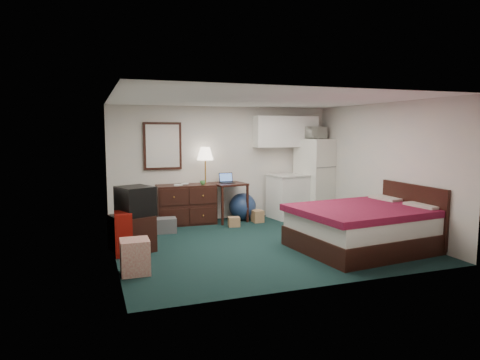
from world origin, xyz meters
name	(u,v)px	position (x,y,z in m)	size (l,w,h in m)	color
floor	(261,243)	(0.00, 0.00, 0.00)	(5.00, 4.50, 0.01)	black
ceiling	(262,100)	(0.00, 0.00, 2.50)	(5.00, 4.50, 0.01)	silver
walls	(262,172)	(0.00, 0.00, 1.25)	(5.01, 4.51, 2.50)	silver
mirror	(163,146)	(-1.35, 2.22, 1.65)	(0.80, 0.06, 1.00)	white
upper_cabinets	(286,132)	(1.45, 2.08, 1.95)	(1.50, 0.35, 0.70)	white
headboard	(412,213)	(2.46, -0.94, 0.55)	(0.06, 1.56, 1.00)	black
dresser	(186,204)	(-0.91, 1.98, 0.42)	(1.23, 0.56, 0.84)	black
floor_lamp	(205,185)	(-0.47, 2.05, 0.81)	(0.35, 0.35, 1.62)	gold
desk	(229,202)	(0.02, 1.93, 0.42)	(0.66, 0.66, 0.84)	black
exercise_ball	(243,206)	(0.35, 1.96, 0.30)	(0.60, 0.60, 0.60)	navy
kitchen_counter	(290,197)	(1.46, 1.85, 0.48)	(0.87, 0.67, 0.96)	white
fridge	(315,177)	(2.13, 1.88, 0.89)	(0.74, 0.74, 1.79)	white
bed	(365,228)	(1.48, -0.94, 0.35)	(2.21, 1.72, 0.71)	#580522
tv_stand	(132,233)	(-2.21, 0.25, 0.29)	(0.59, 0.64, 0.59)	black
suitcase	(124,234)	(-2.35, 0.05, 0.35)	(0.27, 0.42, 0.69)	#6D0E08
retail_box	(135,257)	(-2.28, -0.94, 0.24)	(0.39, 0.39, 0.48)	beige
file_bin	(166,225)	(-1.47, 1.32, 0.14)	(0.41, 0.31, 0.29)	#5F5F62
cardboard_box_a	(234,222)	(-0.05, 1.38, 0.10)	(0.23, 0.20, 0.20)	#895D40
cardboard_box_b	(257,216)	(0.58, 1.62, 0.13)	(0.22, 0.26, 0.26)	#895D40
laptop	(227,178)	(-0.01, 1.92, 0.95)	(0.31, 0.25, 0.21)	black
crt_tv	(135,201)	(-2.14, 0.26, 0.83)	(0.52, 0.56, 0.48)	black
microwave	(315,131)	(2.10, 1.91, 1.96)	(0.50, 0.28, 0.34)	white
book_a	(174,180)	(-1.18, 1.91, 0.96)	(0.18, 0.02, 0.24)	#895D40
book_b	(181,179)	(-1.00, 2.07, 0.94)	(0.16, 0.02, 0.21)	#895D40
mug	(203,182)	(-0.58, 1.84, 0.89)	(0.11, 0.09, 0.11)	#4E9F4A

